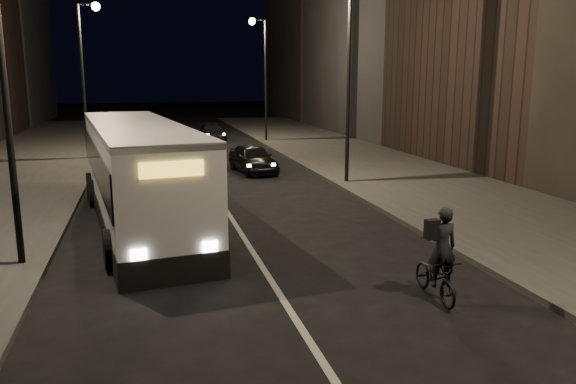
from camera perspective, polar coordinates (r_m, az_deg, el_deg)
ground at (r=11.28m, az=0.24°, el=-12.02°), size 180.00×180.00×0.00m
sidewalk_right at (r=26.81m, az=10.29°, el=1.98°), size 7.00×70.00×0.16m
streetlight_right_mid at (r=23.39m, az=5.60°, el=13.70°), size 1.20×0.44×8.12m
streetlight_right_far at (r=38.82m, az=-2.69°, el=12.95°), size 1.20×0.44×8.12m
streetlight_left_near at (r=14.27m, az=-26.19°, el=13.85°), size 1.20×0.44×8.12m
streetlight_left_far at (r=32.11m, az=-19.77°, el=12.54°), size 1.20×0.44×8.12m
city_bus at (r=17.91m, az=-14.99°, el=2.22°), size 3.94×11.82×3.13m
cyclist_on_bicycle at (r=12.01m, az=14.94°, el=-7.52°), size 0.68×1.76×2.00m
car_near at (r=26.84m, az=-3.59°, el=3.42°), size 2.06×4.07×1.33m
car_mid at (r=32.04m, az=-11.34°, el=4.60°), size 1.58×4.19×1.37m
car_far at (r=40.23m, az=-7.71°, el=6.01°), size 1.71×4.08×1.18m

